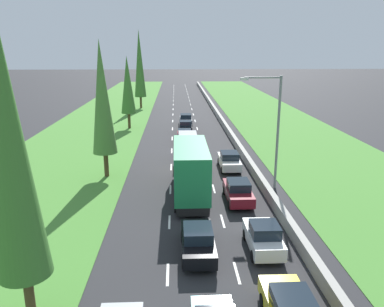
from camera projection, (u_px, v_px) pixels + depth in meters
The scene contains 19 objects.
ground_plane at pixel (183, 118), 62.58m from camera, with size 300.00×300.00×0.00m, color #28282B.
grass_verge_left at pixel (106, 118), 62.05m from camera, with size 14.00×140.00×0.04m, color #478433.
grass_verge_right at pixel (270, 117), 63.17m from camera, with size 14.00×140.00×0.04m, color #478433.
median_barrier at pixel (218, 115), 62.70m from camera, with size 0.44×120.00×0.85m, color #9E9B93.
lane_markings at pixel (183, 118), 62.58m from camera, with size 3.64×116.00×0.01m.
black_sedan_centre_lane at pixel (198, 241), 20.88m from camera, with size 1.82×4.50×1.64m.
white_hatchback_right_lane at pixel (263, 237), 21.24m from camera, with size 1.74×3.90×1.72m.
green_box_truck_centre_lane at pixel (190, 169), 28.87m from camera, with size 2.46×9.40×4.18m.
maroon_sedan_right_lane at pixel (238, 191), 28.13m from camera, with size 1.82×4.50×1.64m.
silver_van_centre_lane at pixel (188, 147), 38.36m from camera, with size 1.96×4.90×2.82m.
maroon_hatchback_centre_lane at pixel (185, 136), 45.57m from camera, with size 1.74×3.90×1.72m.
black_hatchback_centre_lane at pixel (185, 127), 50.88m from camera, with size 1.74×3.90×1.72m.
grey_sedan_centre_lane at pixel (186, 120), 56.39m from camera, with size 1.82×4.50×1.64m.
white_sedan_right_lane at pixel (229, 160), 35.82m from camera, with size 1.82×4.50×1.64m.
poplar_tree_nearest at pixel (10, 146), 14.01m from camera, with size 2.12×2.12×12.89m.
poplar_tree_second at pixel (102, 98), 32.00m from camera, with size 2.09×2.09×11.78m.
poplar_tree_third at pixel (128, 85), 52.57m from camera, with size 2.05×2.05×10.05m.
poplar_tree_fourth at pixel (140, 64), 70.17m from camera, with size 2.16×2.16×14.33m.
street_light_mast at pixel (274, 125), 29.74m from camera, with size 3.20×0.28×9.00m.
Camera 1 is at (-1.25, -1.90, 10.98)m, focal length 35.70 mm.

